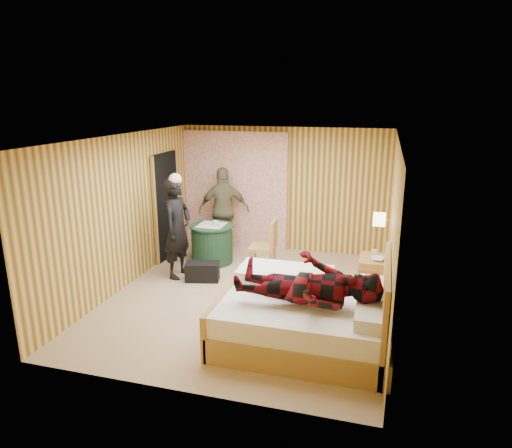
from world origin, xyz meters
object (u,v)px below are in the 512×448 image
(chair_near, at_px, (267,243))
(woman_standing, at_px, (178,228))
(nightstand, at_px, (372,275))
(man_on_bed, at_px, (308,274))
(bed, at_px, (307,316))
(duffel_bag, at_px, (203,271))
(round_table, at_px, (212,243))
(man_at_table, at_px, (224,210))
(wall_lamp, at_px, (379,219))
(chair_far, at_px, (223,226))

(chair_near, bearing_deg, woman_standing, -73.20)
(nightstand, xyz_separation_m, woman_standing, (-3.30, -0.17, 0.57))
(man_on_bed, bearing_deg, bed, 97.84)
(nightstand, relative_size, duffel_bag, 1.09)
(chair_near, relative_size, man_on_bed, 0.56)
(woman_standing, xyz_separation_m, man_on_bed, (2.57, -1.82, 0.14))
(round_table, height_order, man_at_table, man_at_table)
(wall_lamp, bearing_deg, round_table, 163.65)
(chair_far, distance_m, woman_standing, 1.55)
(round_table, height_order, man_on_bed, man_on_bed)
(bed, xyz_separation_m, woman_standing, (-2.54, 1.59, 0.54))
(round_table, xyz_separation_m, man_at_table, (-0.00, 0.70, 0.49))
(bed, distance_m, man_at_table, 3.86)
(nightstand, xyz_separation_m, chair_near, (-1.83, 0.36, 0.27))
(duffel_bag, bearing_deg, woman_standing, 156.46)
(man_at_table, bearing_deg, bed, 108.71)
(duffel_bag, bearing_deg, nightstand, -8.65)
(nightstand, distance_m, chair_near, 1.88)
(man_at_table, height_order, man_on_bed, man_on_bed)
(woman_standing, relative_size, man_at_table, 1.02)
(woman_standing, height_order, man_on_bed, man_on_bed)
(chair_far, bearing_deg, duffel_bag, -95.18)
(chair_near, distance_m, man_at_table, 1.56)
(bed, bearing_deg, round_table, 132.83)
(man_at_table, relative_size, man_on_bed, 0.97)
(wall_lamp, distance_m, duffel_bag, 3.09)
(wall_lamp, height_order, bed, wall_lamp)
(duffel_bag, bearing_deg, wall_lamp, -13.52)
(wall_lamp, xyz_separation_m, round_table, (-3.04, 0.89, -0.93))
(round_table, bearing_deg, nightstand, -12.25)
(nightstand, bearing_deg, woman_standing, -177.07)
(bed, relative_size, man_on_bed, 1.23)
(chair_near, relative_size, woman_standing, 0.57)
(woman_standing, bearing_deg, chair_near, -62.21)
(chair_far, height_order, man_on_bed, man_on_bed)
(chair_far, relative_size, man_on_bed, 0.53)
(chair_far, relative_size, duffel_bag, 1.64)
(man_on_bed, bearing_deg, duffel_bag, 140.42)
(duffel_bag, bearing_deg, man_on_bed, -53.29)
(bed, distance_m, duffel_bag, 2.56)
(bed, bearing_deg, duffel_bag, 143.95)
(chair_far, height_order, man_at_table, man_at_table)
(chair_near, relative_size, man_at_table, 0.58)
(wall_lamp, distance_m, chair_far, 3.51)
(round_table, xyz_separation_m, chair_near, (1.16, -0.29, 0.21))
(duffel_bag, bearing_deg, bed, -49.76)
(chair_far, relative_size, woman_standing, 0.53)
(bed, xyz_separation_m, nightstand, (0.76, 1.76, -0.03))
(duffel_bag, xyz_separation_m, woman_standing, (-0.47, 0.08, 0.72))
(duffel_bag, relative_size, woman_standing, 0.32)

